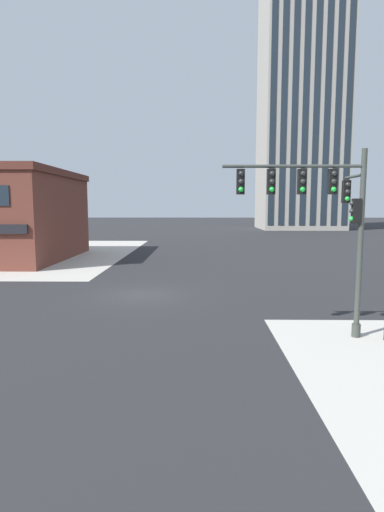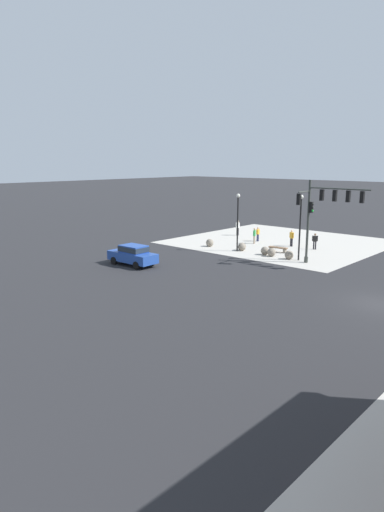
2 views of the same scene
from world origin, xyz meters
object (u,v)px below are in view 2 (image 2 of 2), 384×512
at_px(pedestrian_walking_east, 258,233).
at_px(pedestrian_with_bag, 315,240).
at_px(street_lamp_corner_near, 300,220).
at_px(bollard_sphere_curb_b, 271,252).
at_px(bollard_sphere_curb_a, 289,255).
at_px(pedestrian_by_lamp, 238,227).
at_px(bollard_sphere_curb_e, 242,247).
at_px(bench_near_signal, 278,249).
at_px(bollard_sphere_curb_f, 210,243).
at_px(pedestrian_at_curb, 292,237).
at_px(traffic_signal_main, 322,208).
at_px(bollard_sphere_curb_d, 242,247).
at_px(car_cross_eastbound, 133,254).
at_px(street_lamp_mid_sidewalk, 238,216).
at_px(bollard_sphere_curb_c, 265,251).
at_px(pedestrian_near_bench, 254,235).

height_order(pedestrian_walking_east, pedestrian_with_bag, pedestrian_with_bag).
xyz_separation_m(pedestrian_with_bag, street_lamp_corner_near, (-1.32, 5.43, 2.63)).
bearing_deg(bollard_sphere_curb_b, bollard_sphere_curb_a, -179.81).
bearing_deg(pedestrian_by_lamp, bollard_sphere_curb_e, 129.50).
height_order(bollard_sphere_curb_b, bench_near_signal, bollard_sphere_curb_b).
xyz_separation_m(bollard_sphere_curb_f, pedestrian_with_bag, (-8.52, -5.69, 0.51)).
bearing_deg(bollard_sphere_curb_e, bollard_sphere_curb_f, 8.17).
bearing_deg(pedestrian_walking_east, pedestrian_at_curb, 177.46).
relative_size(pedestrian_with_bag, pedestrian_by_lamp, 0.90).
bearing_deg(pedestrian_by_lamp, traffic_signal_main, 151.23).
relative_size(bollard_sphere_curb_d, bench_near_signal, 0.41).
distance_m(traffic_signal_main, bollard_sphere_curb_b, 6.46).
bearing_deg(car_cross_eastbound, bench_near_signal, -114.87).
distance_m(bollard_sphere_curb_a, street_lamp_corner_near, 3.25).
distance_m(pedestrian_with_bag, car_cross_eastbound, 18.10).
bearing_deg(street_lamp_mid_sidewalk, pedestrian_at_curb, -113.96).
xyz_separation_m(bollard_sphere_curb_c, pedestrian_near_bench, (4.02, -4.09, 0.56)).
relative_size(traffic_signal_main, car_cross_eastbound, 1.56).
height_order(traffic_signal_main, bench_near_signal, traffic_signal_main).
distance_m(bollard_sphere_curb_f, pedestrian_by_lamp, 7.75).
bearing_deg(bollard_sphere_curb_f, pedestrian_walking_east, -107.81).
height_order(bollard_sphere_curb_e, pedestrian_by_lamp, pedestrian_by_lamp).
xyz_separation_m(traffic_signal_main, street_lamp_mid_sidewalk, (8.50, -0.18, -1.29)).
bearing_deg(pedestrian_near_bench, pedestrian_with_bag, -167.56).
height_order(bollard_sphere_curb_e, bench_near_signal, bollard_sphere_curb_e).
height_order(pedestrian_near_bench, pedestrian_walking_east, pedestrian_near_bench).
height_order(bollard_sphere_curb_c, pedestrian_walking_east, pedestrian_walking_east).
relative_size(bollard_sphere_curb_a, bollard_sphere_curb_e, 1.00).
relative_size(traffic_signal_main, bollard_sphere_curb_d, 9.07).
bearing_deg(bollard_sphere_curb_c, street_lamp_corner_near, -179.80).
height_order(bollard_sphere_curb_c, street_lamp_corner_near, street_lamp_corner_near).
height_order(bollard_sphere_curb_b, bollard_sphere_curb_f, same).
bearing_deg(pedestrian_by_lamp, bollard_sphere_curb_b, 141.52).
bearing_deg(bollard_sphere_curb_c, pedestrian_near_bench, -45.51).
xyz_separation_m(bollard_sphere_curb_c, pedestrian_at_curb, (0.38, -5.32, 0.58)).
bearing_deg(bollard_sphere_curb_a, bollard_sphere_curb_b, 0.19).
bearing_deg(bollard_sphere_curb_b, street_lamp_mid_sidewalk, 2.38).
relative_size(bench_near_signal, car_cross_eastbound, 0.42).
relative_size(traffic_signal_main, bollard_sphere_curb_b, 9.07).
relative_size(bollard_sphere_curb_b, bollard_sphere_curb_c, 1.00).
bearing_deg(pedestrian_near_bench, traffic_signal_main, 154.31).
bearing_deg(traffic_signal_main, pedestrian_walking_east, -30.76).
xyz_separation_m(bollard_sphere_curb_b, bollard_sphere_curb_f, (7.23, 0.04, 0.00)).
xyz_separation_m(street_lamp_corner_near, street_lamp_mid_sidewalk, (6.33, 0.37, -0.11)).
bearing_deg(pedestrian_with_bag, street_lamp_corner_near, 103.67).
distance_m(bollard_sphere_curb_d, pedestrian_with_bag, 7.20).
bearing_deg(bollard_sphere_curb_e, pedestrian_with_bag, -133.45).
height_order(bollard_sphere_curb_a, street_lamp_corner_near, street_lamp_corner_near).
bearing_deg(street_lamp_corner_near, bollard_sphere_curb_b, 4.68).
bearing_deg(street_lamp_corner_near, pedestrian_by_lamp, -31.08).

